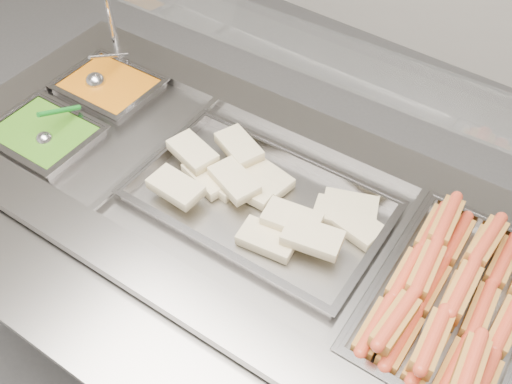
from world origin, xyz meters
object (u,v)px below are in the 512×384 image
Objects in this scene: pan_wraps at (259,205)px; ladle at (97,81)px; steam_counter at (244,279)px; pan_hotdogs at (451,307)px; serving_spoon at (48,135)px; sneeze_guard at (288,41)px.

pan_wraps is 0.73m from ladle.
ladle reaches higher than steam_counter.
pan_hotdogs is 1.27m from ladle.
ladle reaches higher than serving_spoon.
serving_spoon is at bearing -164.23° from pan_wraps.
sneeze_guard is 2.93× the size of pan_hotdogs.
pan_hotdogs is at bearing -16.02° from sneeze_guard.
pan_wraps is (-0.54, -0.03, 0.01)m from pan_hotdogs.
sneeze_guard is 0.75m from ladle.
serving_spoon is (-0.57, -0.39, -0.34)m from sneeze_guard.
sneeze_guard is at bearing 163.98° from pan_hotdogs.
pan_wraps is (0.07, -0.21, -0.38)m from sneeze_guard.
steam_counter is at bearing -86.74° from sneeze_guard.
sneeze_guard reaches higher than serving_spoon.
pan_hotdogs is at bearing 10.15° from serving_spoon.
pan_hotdogs is (0.60, 0.03, 0.39)m from steam_counter.
pan_wraps is (0.06, 0.00, 0.41)m from steam_counter.
serving_spoon is at bearing -72.73° from ladle.
steam_counter is at bearing -7.54° from ladle.
pan_hotdogs is 2.87× the size of ladle.
pan_hotdogs is 0.54m from pan_wraps.
sneeze_guard is at bearing 93.26° from steam_counter.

